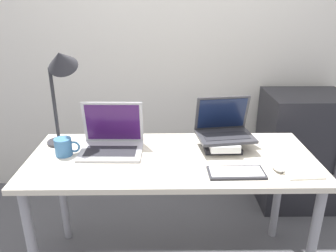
% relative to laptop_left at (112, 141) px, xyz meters
% --- Properties ---
extents(wall_back, '(8.00, 0.05, 2.70)m').
position_rel_laptop_left_xyz_m(wall_back, '(0.34, 0.92, 0.54)').
color(wall_back, silver).
rests_on(wall_back, ground_plane).
extents(desk, '(1.56, 0.65, 0.76)m').
position_rel_laptop_left_xyz_m(desk, '(0.34, -0.09, -0.14)').
color(desk, beige).
rests_on(desk, ground_plane).
extents(laptop_left, '(0.35, 0.27, 0.27)m').
position_rel_laptop_left_xyz_m(laptop_left, '(0.00, 0.00, 0.00)').
color(laptop_left, '#B2B2B7').
rests_on(laptop_left, desk).
extents(book_stack, '(0.21, 0.26, 0.07)m').
position_rel_laptop_left_xyz_m(book_stack, '(0.63, 0.02, -0.02)').
color(book_stack, black).
rests_on(book_stack, desk).
extents(laptop_on_books, '(0.34, 0.26, 0.23)m').
position_rel_laptop_left_xyz_m(laptop_on_books, '(0.64, 0.04, 0.06)').
color(laptop_on_books, '#333338').
rests_on(laptop_on_books, book_stack).
extents(wireless_keyboard, '(0.28, 0.13, 0.01)m').
position_rel_laptop_left_xyz_m(wireless_keyboard, '(0.65, -0.28, -0.05)').
color(wireless_keyboard, '#28282D').
rests_on(wireless_keyboard, desk).
extents(mouse, '(0.06, 0.11, 0.04)m').
position_rel_laptop_left_xyz_m(mouse, '(0.87, -0.24, -0.04)').
color(mouse, white).
rests_on(mouse, desk).
extents(notepad, '(0.20, 0.32, 0.01)m').
position_rel_laptop_left_xyz_m(notepad, '(0.97, -0.19, -0.05)').
color(notepad, white).
rests_on(notepad, desk).
extents(mug, '(0.14, 0.09, 0.10)m').
position_rel_laptop_left_xyz_m(mug, '(-0.25, -0.06, -0.00)').
color(mug, teal).
rests_on(mug, desk).
extents(desk_lamp, '(0.23, 0.20, 0.59)m').
position_rel_laptop_left_xyz_m(desk_lamp, '(-0.26, 0.06, 0.39)').
color(desk_lamp, '#28282D').
rests_on(desk_lamp, desk).
extents(mini_fridge, '(0.59, 0.48, 0.91)m').
position_rel_laptop_left_xyz_m(mini_fridge, '(1.36, 0.60, -0.35)').
color(mini_fridge, '#232328').
rests_on(mini_fridge, ground_plane).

